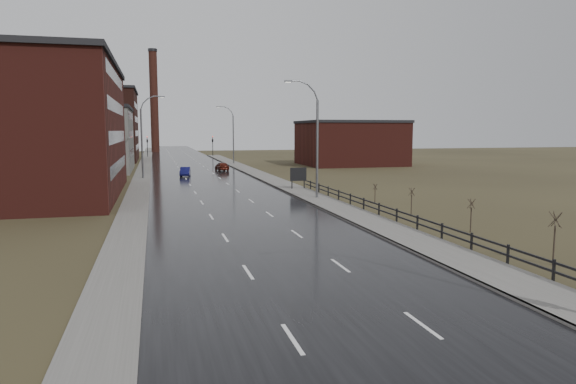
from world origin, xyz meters
TOP-DOWN VIEW (x-y plane):
  - road at (0.00, 60.00)m, footprint 14.00×300.00m
  - sidewalk_right at (8.60, 35.00)m, footprint 3.20×180.00m
  - curb_right at (7.08, 35.00)m, footprint 0.16×180.00m
  - sidewalk_left at (-8.20, 60.00)m, footprint 2.40×260.00m
  - warehouse_near at (-20.99, 45.00)m, footprint 22.44×28.56m
  - warehouse_mid at (-17.99, 78.00)m, footprint 16.32×20.40m
  - warehouse_far at (-22.99, 108.00)m, footprint 26.52×24.48m
  - building_right at (30.30, 82.00)m, footprint 18.36×16.32m
  - smokestack at (-6.00, 150.00)m, footprint 2.70×2.70m
  - streetlight_right_mid at (8.50, 36.00)m, footprint 3.36×0.28m
  - streetlight_left at (-7.70, 62.00)m, footprint 3.36×0.28m
  - streetlight_right_far at (8.50, 90.00)m, footprint 3.36×0.28m
  - guardrail at (10.30, 18.31)m, footprint 0.10×53.05m
  - shrub_c at (12.67, 9.65)m, footprint 0.63×0.67m
  - shrub_d at (13.60, 17.95)m, footprint 0.53×0.56m
  - shrub_e at (13.24, 25.34)m, footprint 0.51×0.54m
  - shrub_f at (13.00, 31.75)m, footprint 0.44×0.46m
  - billboard at (9.10, 43.77)m, footprint 1.88×0.17m
  - traffic_light_left at (-8.00, 120.00)m, footprint 0.58×2.73m
  - traffic_light_right at (8.00, 120.00)m, footprint 0.58×2.73m
  - car_near at (-2.12, 64.46)m, footprint 1.85×4.08m
  - car_far at (4.30, 73.01)m, footprint 2.12×4.38m

SIDE VIEW (x-z plane):
  - road at x=0.00m, z-range 0.00..0.06m
  - sidewalk_left at x=-8.20m, z-range 0.00..0.12m
  - sidewalk_right at x=8.60m, z-range 0.00..0.18m
  - curb_right at x=7.08m, z-range 0.00..0.18m
  - car_near at x=-2.12m, z-range 0.00..1.30m
  - guardrail at x=10.30m, z-range 0.16..1.26m
  - car_far at x=4.30m, z-range 0.00..1.44m
  - shrub_f at x=13.00m, z-range 0.05..1.88m
  - shrub_e at x=13.24m, z-range 0.07..2.22m
  - shrub_d at x=13.60m, z-range 0.07..2.29m
  - shrub_c at x=12.67m, z-range 0.08..2.77m
  - billboard at x=9.10m, z-range 0.43..2.97m
  - building_right at x=30.30m, z-range 0.01..8.51m
  - traffic_light_left at x=-8.00m, z-range 1.95..7.25m
  - traffic_light_right at x=8.00m, z-range 1.95..7.25m
  - warehouse_mid at x=-17.99m, z-range 0.01..10.51m
  - streetlight_right_mid at x=8.50m, z-range 0.16..11.51m
  - streetlight_left at x=-7.70m, z-range 0.16..11.51m
  - streetlight_right_far at x=8.50m, z-range 0.16..11.51m
  - warehouse_near at x=-20.99m, z-range 0.01..13.51m
  - warehouse_far at x=-22.99m, z-range 0.01..15.51m
  - smokestack at x=-6.00m, z-range 0.15..30.85m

